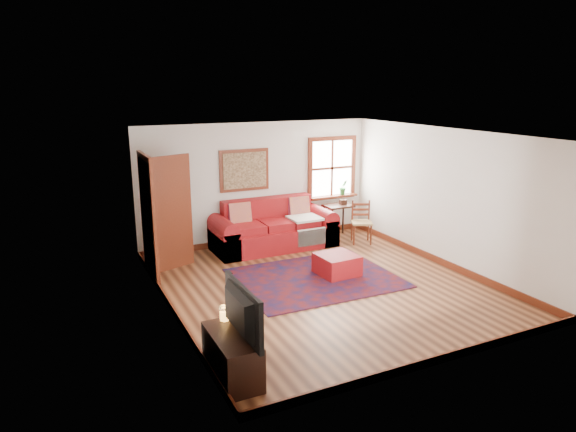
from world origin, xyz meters
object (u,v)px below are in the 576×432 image
red_ottoman (337,265)px  ladder_back_chair (361,220)px  side_table (338,210)px  red_leather_sofa (273,232)px  media_cabinet (232,356)px

red_ottoman → ladder_back_chair: bearing=41.3°
side_table → ladder_back_chair: (0.23, -0.55, -0.12)m
red_leather_sofa → ladder_back_chair: 1.87m
red_ottoman → side_table: 2.36m
side_table → red_ottoman: bearing=-121.5°
red_ottoman → media_cabinet: media_cabinet is taller
red_ottoman → ladder_back_chair: ladder_back_chair is taller
media_cabinet → side_table: bearing=47.0°
side_table → ladder_back_chair: ladder_back_chair is taller
red_ottoman → ladder_back_chair: size_ratio=0.73×
media_cabinet → ladder_back_chair: bearing=41.4°
side_table → media_cabinet: bearing=-133.0°
red_ottoman → media_cabinet: (-2.74, -2.26, 0.08)m
red_ottoman → side_table: size_ratio=0.90×
side_table → ladder_back_chair: bearing=-67.1°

